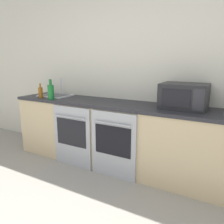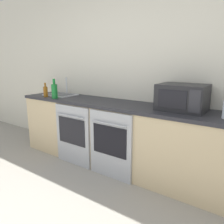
{
  "view_description": "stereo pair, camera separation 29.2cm",
  "coord_description": "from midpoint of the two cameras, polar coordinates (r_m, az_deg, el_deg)",
  "views": [
    {
      "loc": [
        1.26,
        -0.53,
        1.41
      ],
      "look_at": [
        -0.13,
        1.96,
        0.75
      ],
      "focal_mm": 35.0,
      "sensor_mm": 36.0,
      "label": 1
    },
    {
      "loc": [
        1.51,
        -0.37,
        1.41
      ],
      "look_at": [
        -0.13,
        1.96,
        0.75
      ],
      "focal_mm": 35.0,
      "sensor_mm": 36.0,
      "label": 2
    }
  ],
  "objects": [
    {
      "name": "sink",
      "position": [
        3.57,
        -10.98,
        4.57
      ],
      "size": [
        0.46,
        0.37,
        0.28
      ],
      "color": "silver",
      "rests_on": "counter_back"
    },
    {
      "name": "counter_back",
      "position": [
        2.94,
        4.9,
        -6.22
      ],
      "size": [
        3.24,
        0.62,
        0.89
      ],
      "color": "#D1B789",
      "rests_on": "ground_plane"
    },
    {
      "name": "wall_back",
      "position": [
        3.07,
        8.34,
        10.81
      ],
      "size": [
        10.0,
        0.06,
        2.6
      ],
      "color": "silver",
      "rests_on": "ground_plane"
    },
    {
      "name": "bottle_green",
      "position": [
        3.26,
        -12.34,
        5.44
      ],
      "size": [
        0.09,
        0.09,
        0.29
      ],
      "color": "#19722D",
      "rests_on": "counter_back"
    },
    {
      "name": "bottle_amber",
      "position": [
        3.44,
        -14.67,
        5.23
      ],
      "size": [
        0.06,
        0.06,
        0.21
      ],
      "color": "#8C5114",
      "rests_on": "counter_back"
    },
    {
      "name": "microwave",
      "position": [
        2.57,
        21.07,
        3.58
      ],
      "size": [
        0.51,
        0.4,
        0.29
      ],
      "color": "#232326",
      "rests_on": "counter_back"
    },
    {
      "name": "oven_left",
      "position": [
        3.03,
        -7.57,
        -6.06
      ],
      "size": [
        0.6,
        0.06,
        0.83
      ],
      "color": "#A8AAAF",
      "rests_on": "ground_plane"
    },
    {
      "name": "oven_right",
      "position": [
        2.67,
        2.66,
        -8.69
      ],
      "size": [
        0.6,
        0.06,
        0.83
      ],
      "color": "#A8AAAF",
      "rests_on": "ground_plane"
    }
  ]
}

